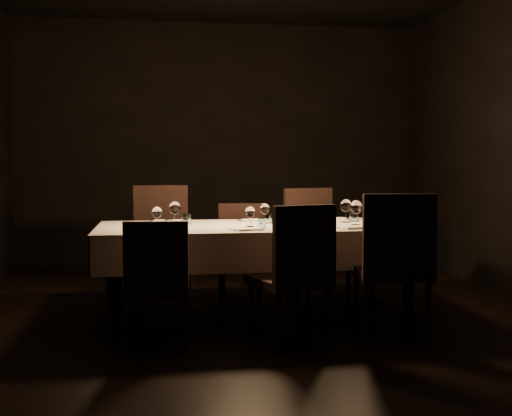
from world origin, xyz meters
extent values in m
cube|color=black|center=(0.00, 0.00, -0.01)|extent=(5.00, 6.00, 0.01)
cube|color=black|center=(0.00, 3.00, 1.50)|extent=(5.00, 0.01, 3.00)
cube|color=black|center=(0.00, -3.00, 1.50)|extent=(5.00, 0.01, 3.00)
cube|color=black|center=(0.00, 0.00, 0.73)|extent=(2.40, 1.00, 0.04)
cylinder|color=black|center=(-1.12, -0.42, 0.35)|extent=(0.07, 0.07, 0.71)
cylinder|color=black|center=(-1.12, 0.42, 0.35)|extent=(0.07, 0.07, 0.71)
cylinder|color=black|center=(1.12, -0.42, 0.35)|extent=(0.07, 0.07, 0.71)
cylinder|color=black|center=(1.12, 0.42, 0.35)|extent=(0.07, 0.07, 0.71)
cube|color=beige|center=(0.00, 0.00, 0.76)|extent=(2.52, 1.12, 0.01)
cube|color=beige|center=(0.00, 0.55, 0.61)|extent=(2.52, 0.01, 0.28)
cube|color=beige|center=(0.00, -0.55, 0.61)|extent=(2.52, 0.01, 0.28)
cube|color=beige|center=(1.25, 0.00, 0.61)|extent=(0.01, 1.12, 0.28)
cube|color=beige|center=(-1.25, 0.00, 0.61)|extent=(0.01, 1.12, 0.28)
cylinder|color=black|center=(-0.59, -0.53, 0.18)|extent=(0.04, 0.04, 0.37)
cylinder|color=black|center=(-0.63, -0.87, 0.18)|extent=(0.04, 0.04, 0.37)
cylinder|color=black|center=(-0.93, -0.50, 0.18)|extent=(0.04, 0.04, 0.37)
cylinder|color=black|center=(-0.97, -0.84, 0.18)|extent=(0.04, 0.04, 0.37)
cube|color=black|center=(-0.78, -0.68, 0.39)|extent=(0.46, 0.46, 0.06)
cube|color=black|center=(-0.80, -0.86, 0.65)|extent=(0.42, 0.09, 0.46)
cube|color=silver|center=(-0.83, -0.38, 0.77)|extent=(0.22, 0.16, 0.01)
cube|color=silver|center=(-0.96, -0.38, 0.76)|extent=(0.04, 0.18, 0.01)
cube|color=silver|center=(-0.70, -0.38, 0.76)|extent=(0.04, 0.18, 0.01)
cylinder|color=white|center=(-0.70, -0.20, 0.80)|extent=(0.07, 0.07, 0.07)
cylinder|color=white|center=(-0.79, -0.12, 0.76)|extent=(0.06, 0.06, 0.00)
cylinder|color=white|center=(-0.79, -0.12, 0.80)|extent=(0.01, 0.01, 0.08)
ellipsoid|color=white|center=(-0.79, -0.12, 0.88)|extent=(0.08, 0.08, 0.09)
cylinder|color=black|center=(0.24, -0.50, 0.20)|extent=(0.04, 0.04, 0.41)
cylinder|color=black|center=(0.37, -0.87, 0.20)|extent=(0.04, 0.04, 0.41)
cylinder|color=black|center=(-0.13, -0.62, 0.20)|extent=(0.04, 0.04, 0.41)
cylinder|color=black|center=(0.00, -0.99, 0.20)|extent=(0.04, 0.04, 0.41)
cube|color=black|center=(0.12, -0.74, 0.44)|extent=(0.60, 0.60, 0.06)
cube|color=black|center=(0.18, -0.94, 0.73)|extent=(0.46, 0.20, 0.51)
cube|color=silver|center=(-0.11, -0.38, 0.77)|extent=(0.22, 0.16, 0.01)
cube|color=silver|center=(-0.23, -0.38, 0.76)|extent=(0.05, 0.18, 0.01)
cube|color=silver|center=(0.02, -0.38, 0.76)|extent=(0.05, 0.18, 0.01)
cylinder|color=white|center=(0.02, -0.20, 0.80)|extent=(0.06, 0.06, 0.07)
cylinder|color=white|center=(-0.07, -0.12, 0.76)|extent=(0.06, 0.06, 0.00)
cylinder|color=white|center=(-0.07, -0.12, 0.80)|extent=(0.01, 0.01, 0.08)
ellipsoid|color=white|center=(-0.07, -0.12, 0.88)|extent=(0.08, 0.08, 0.09)
cylinder|color=black|center=(1.12, -0.51, 0.22)|extent=(0.04, 0.04, 0.44)
cylinder|color=black|center=(1.07, -0.93, 0.22)|extent=(0.04, 0.04, 0.44)
cylinder|color=black|center=(0.70, -0.45, 0.22)|extent=(0.04, 0.04, 0.44)
cylinder|color=black|center=(0.64, -0.87, 0.22)|extent=(0.04, 0.04, 0.44)
cube|color=black|center=(0.88, -0.69, 0.47)|extent=(0.56, 0.56, 0.07)
cube|color=black|center=(0.85, -0.91, 0.78)|extent=(0.51, 0.11, 0.55)
cube|color=silver|center=(0.74, -0.38, 0.77)|extent=(0.25, 0.17, 0.02)
cube|color=silver|center=(0.58, -0.38, 0.77)|extent=(0.03, 0.22, 0.01)
cube|color=silver|center=(0.89, -0.38, 0.77)|extent=(0.03, 0.22, 0.01)
cylinder|color=white|center=(0.89, -0.20, 0.81)|extent=(0.08, 0.08, 0.09)
cylinder|color=white|center=(0.79, -0.12, 0.76)|extent=(0.08, 0.08, 0.00)
cylinder|color=white|center=(0.79, -0.12, 0.81)|extent=(0.01, 0.01, 0.09)
ellipsoid|color=white|center=(0.79, -0.12, 0.91)|extent=(0.10, 0.10, 0.11)
cylinder|color=black|center=(-0.98, 0.57, 0.22)|extent=(0.04, 0.04, 0.44)
cylinder|color=black|center=(-0.96, 1.00, 0.22)|extent=(0.04, 0.04, 0.44)
cylinder|color=black|center=(-0.56, 0.55, 0.22)|extent=(0.04, 0.04, 0.44)
cylinder|color=black|center=(-0.54, 0.98, 0.22)|extent=(0.04, 0.04, 0.44)
cube|color=black|center=(-0.76, 0.77, 0.47)|extent=(0.53, 0.53, 0.07)
cube|color=black|center=(-0.75, 1.00, 0.78)|extent=(0.51, 0.07, 0.55)
cube|color=silver|center=(-0.70, 0.38, 0.77)|extent=(0.25, 0.17, 0.02)
cube|color=silver|center=(-0.85, 0.38, 0.77)|extent=(0.04, 0.21, 0.01)
cube|color=silver|center=(-0.55, 0.38, 0.77)|extent=(0.04, 0.21, 0.01)
cylinder|color=white|center=(-0.55, 0.20, 0.80)|extent=(0.08, 0.08, 0.08)
cylinder|color=white|center=(-0.64, 0.12, 0.76)|extent=(0.07, 0.07, 0.00)
cylinder|color=white|center=(-0.64, 0.12, 0.81)|extent=(0.01, 0.01, 0.09)
ellipsoid|color=white|center=(-0.64, 0.12, 0.90)|extent=(0.09, 0.09, 0.11)
cylinder|color=black|center=(-0.23, 0.57, 0.18)|extent=(0.04, 0.04, 0.37)
cylinder|color=black|center=(-0.17, 0.91, 0.18)|extent=(0.04, 0.04, 0.37)
cylinder|color=black|center=(0.11, 0.52, 0.18)|extent=(0.04, 0.04, 0.37)
cylinder|color=black|center=(0.16, 0.85, 0.18)|extent=(0.04, 0.04, 0.37)
cube|color=black|center=(-0.03, 0.71, 0.40)|extent=(0.49, 0.49, 0.06)
cube|color=black|center=(0.00, 0.89, 0.65)|extent=(0.42, 0.12, 0.46)
cube|color=silver|center=(0.05, 0.38, 0.77)|extent=(0.21, 0.14, 0.01)
cube|color=silver|center=(-0.08, 0.38, 0.76)|extent=(0.02, 0.19, 0.01)
cube|color=silver|center=(0.18, 0.38, 0.76)|extent=(0.02, 0.19, 0.01)
cylinder|color=white|center=(0.18, 0.20, 0.80)|extent=(0.07, 0.07, 0.07)
cylinder|color=white|center=(0.09, 0.12, 0.76)|extent=(0.06, 0.06, 0.00)
cylinder|color=white|center=(0.09, 0.12, 0.81)|extent=(0.01, 0.01, 0.08)
ellipsoid|color=white|center=(0.09, 0.12, 0.88)|extent=(0.08, 0.08, 0.09)
cylinder|color=black|center=(0.53, 0.41, 0.21)|extent=(0.04, 0.04, 0.43)
cylinder|color=black|center=(0.44, 0.81, 0.21)|extent=(0.04, 0.04, 0.43)
cylinder|color=black|center=(0.93, 0.50, 0.21)|extent=(0.04, 0.04, 0.43)
cylinder|color=black|center=(0.84, 0.90, 0.21)|extent=(0.04, 0.04, 0.43)
cube|color=black|center=(0.69, 0.66, 0.46)|extent=(0.59, 0.59, 0.06)
cube|color=black|center=(0.64, 0.87, 0.76)|extent=(0.49, 0.16, 0.53)
cube|color=silver|center=(0.73, 0.38, 0.77)|extent=(0.26, 0.19, 0.02)
cube|color=silver|center=(0.58, 0.38, 0.77)|extent=(0.06, 0.22, 0.01)
cube|color=silver|center=(0.88, 0.38, 0.77)|extent=(0.05, 0.22, 0.01)
cylinder|color=white|center=(0.88, 0.20, 0.80)|extent=(0.08, 0.08, 0.08)
cylinder|color=white|center=(0.78, 0.12, 0.76)|extent=(0.07, 0.07, 0.00)
cylinder|color=white|center=(0.78, 0.12, 0.81)|extent=(0.01, 0.01, 0.09)
ellipsoid|color=white|center=(0.78, 0.12, 0.90)|extent=(0.10, 0.10, 0.11)
camera|label=1|loc=(-0.78, -5.07, 1.26)|focal=45.00mm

